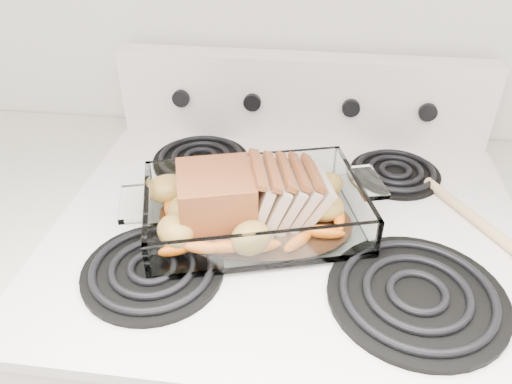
# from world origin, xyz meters

# --- Properties ---
(electric_range) EXTENTS (0.78, 0.70, 1.12)m
(electric_range) POSITION_xyz_m (0.00, 1.66, 0.48)
(electric_range) COLOR white
(electric_range) RESTS_ON ground
(counter_left) EXTENTS (0.58, 0.68, 0.93)m
(counter_left) POSITION_xyz_m (-0.67, 1.66, 0.47)
(counter_left) COLOR silver
(counter_left) RESTS_ON ground
(baking_dish) EXTENTS (0.34, 0.23, 0.07)m
(baking_dish) POSITION_xyz_m (-0.06, 1.62, 0.96)
(baking_dish) COLOR white
(baking_dish) RESTS_ON electric_range
(pork_roast) EXTENTS (0.24, 0.12, 0.09)m
(pork_roast) POSITION_xyz_m (-0.08, 1.62, 1.00)
(pork_roast) COLOR brown
(pork_roast) RESTS_ON baking_dish
(roast_vegetables) EXTENTS (0.38, 0.21, 0.05)m
(roast_vegetables) POSITION_xyz_m (-0.06, 1.66, 0.97)
(roast_vegetables) COLOR #D85D08
(roast_vegetables) RESTS_ON baking_dish
(wooden_spoon) EXTENTS (0.16, 0.23, 0.02)m
(wooden_spoon) POSITION_xyz_m (0.34, 1.64, 0.95)
(wooden_spoon) COLOR tan
(wooden_spoon) RESTS_ON electric_range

